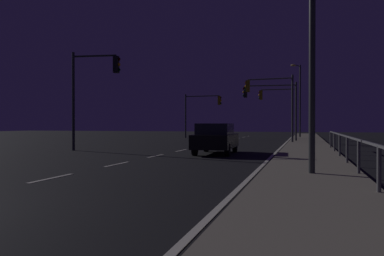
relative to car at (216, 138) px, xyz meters
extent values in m
plane|color=black|center=(-2.47, 2.36, -0.82)|extent=(112.00, 112.00, 0.00)
cube|color=gray|center=(4.59, 2.36, -0.75)|extent=(2.87, 77.00, 0.14)
cube|color=silver|center=(-2.47, -10.14, -0.82)|extent=(0.14, 2.00, 0.01)
cube|color=silver|center=(-2.47, -6.14, -0.82)|extent=(0.14, 2.00, 0.01)
cube|color=silver|center=(-2.47, -2.14, -0.82)|extent=(0.14, 2.00, 0.01)
cube|color=silver|center=(-2.47, 1.86, -0.82)|extent=(0.14, 2.00, 0.01)
cube|color=silver|center=(-2.47, 5.86, -0.82)|extent=(0.14, 2.00, 0.01)
cube|color=silver|center=(-2.47, 9.86, -0.82)|extent=(0.14, 2.00, 0.01)
cube|color=silver|center=(-2.47, 13.86, -0.82)|extent=(0.14, 2.00, 0.01)
cube|color=silver|center=(-2.47, 17.86, -0.82)|extent=(0.14, 2.00, 0.01)
cube|color=silver|center=(-2.47, 21.86, -0.82)|extent=(0.14, 2.00, 0.01)
cube|color=silver|center=(-2.47, 25.86, -0.82)|extent=(0.14, 2.00, 0.01)
cube|color=silver|center=(-2.47, 29.86, -0.82)|extent=(0.14, 2.00, 0.01)
cube|color=silver|center=(2.90, 7.36, -0.82)|extent=(0.14, 53.00, 0.01)
cube|color=black|center=(0.00, 0.07, -0.15)|extent=(2.02, 4.48, 0.70)
cube|color=#1E2328|center=(0.01, -0.18, 0.47)|extent=(1.71, 2.54, 0.55)
cylinder|color=black|center=(-0.87, 1.44, -0.50)|extent=(0.25, 0.65, 0.64)
cylinder|color=black|center=(0.73, 1.51, -0.50)|extent=(0.25, 0.65, 0.64)
cylinder|color=black|center=(-0.74, -1.38, -0.50)|extent=(0.25, 0.65, 0.64)
cylinder|color=black|center=(0.86, -1.30, -0.50)|extent=(0.25, 0.65, 0.64)
cylinder|color=#38383D|center=(3.57, 20.12, 1.87)|extent=(0.16, 0.16, 5.11)
cylinder|color=#4C4C51|center=(1.85, 20.15, 4.18)|extent=(3.44, 0.18, 0.11)
cube|color=olive|center=(0.13, 20.19, 3.66)|extent=(0.29, 0.35, 0.95)
sphere|color=black|center=(-0.02, 20.19, 3.96)|extent=(0.20, 0.20, 0.20)
sphere|color=orange|center=(-0.02, 20.19, 3.66)|extent=(0.20, 0.20, 0.20)
sphere|color=black|center=(-0.02, 20.19, 3.36)|extent=(0.20, 0.20, 0.20)
cylinder|color=#2D3033|center=(-8.52, 0.20, 2.03)|extent=(0.16, 0.16, 5.71)
cylinder|color=#2D3033|center=(-7.23, 0.36, 4.64)|extent=(2.59, 0.44, 0.11)
cube|color=black|center=(-5.94, 0.53, 4.11)|extent=(0.32, 0.37, 0.95)
sphere|color=black|center=(-5.79, 0.55, 4.41)|extent=(0.20, 0.20, 0.20)
sphere|color=orange|center=(-5.79, 0.55, 4.11)|extent=(0.20, 0.20, 0.20)
sphere|color=black|center=(-5.79, 0.55, 3.81)|extent=(0.20, 0.20, 0.20)
cylinder|color=#38383D|center=(3.69, 14.31, 1.79)|extent=(0.16, 0.16, 4.94)
cylinder|color=#4C4C51|center=(1.58, 14.17, 4.01)|extent=(4.23, 0.40, 0.11)
cube|color=black|center=(-0.53, 14.03, 3.49)|extent=(0.30, 0.36, 0.95)
sphere|color=black|center=(-0.69, 14.02, 3.79)|extent=(0.20, 0.20, 0.20)
sphere|color=orange|center=(-0.69, 14.02, 3.49)|extent=(0.20, 0.20, 0.20)
sphere|color=black|center=(-0.69, 14.02, 3.19)|extent=(0.20, 0.20, 0.20)
cylinder|color=#2D3033|center=(-8.36, 21.80, 1.61)|extent=(0.16, 0.16, 4.86)
cylinder|color=#38383D|center=(-6.41, 21.67, 3.79)|extent=(3.90, 0.36, 0.11)
cube|color=olive|center=(-4.47, 21.55, 3.26)|extent=(0.30, 0.36, 0.95)
sphere|color=black|center=(-4.31, 21.54, 3.56)|extent=(0.20, 0.20, 0.20)
sphere|color=orange|center=(-4.31, 21.54, 3.26)|extent=(0.20, 0.20, 0.20)
sphere|color=black|center=(-4.31, 21.54, 2.96)|extent=(0.20, 0.20, 0.20)
cylinder|color=#38383D|center=(3.47, 11.92, 1.95)|extent=(0.16, 0.16, 5.27)
cylinder|color=#4C4C51|center=(1.69, 12.09, 4.34)|extent=(3.57, 0.45, 0.11)
cube|color=olive|center=(-0.09, 12.26, 3.81)|extent=(0.31, 0.37, 0.95)
sphere|color=black|center=(-0.24, 12.27, 4.11)|extent=(0.20, 0.20, 0.20)
sphere|color=orange|center=(-0.24, 12.27, 3.81)|extent=(0.20, 0.20, 0.20)
sphere|color=black|center=(-0.24, 12.27, 3.51)|extent=(0.20, 0.20, 0.20)
cylinder|color=#2D3033|center=(4.60, -7.99, 2.69)|extent=(0.18, 0.18, 6.74)
cylinder|color=#2D3033|center=(3.89, 24.43, 3.24)|extent=(0.18, 0.18, 7.83)
cylinder|color=#38383D|center=(3.56, 23.57, 7.00)|extent=(0.75, 1.76, 0.10)
ellipsoid|color=#F9D172|center=(3.23, 22.71, 6.90)|extent=(0.56, 0.36, 0.24)
cylinder|color=#59595E|center=(5.88, -10.86, -0.21)|extent=(0.09, 0.09, 0.95)
cylinder|color=#59595E|center=(5.88, -7.72, -0.21)|extent=(0.09, 0.09, 0.95)
cylinder|color=#59595E|center=(5.88, -4.58, -0.21)|extent=(0.09, 0.09, 0.95)
cylinder|color=#59595E|center=(5.88, -1.44, -0.21)|extent=(0.09, 0.09, 0.95)
cylinder|color=#59595E|center=(5.88, 1.70, -0.21)|extent=(0.09, 0.09, 0.95)
cylinder|color=#59595E|center=(5.88, 4.84, -0.21)|extent=(0.09, 0.09, 0.95)
cube|color=slate|center=(5.88, -6.15, 0.27)|extent=(0.06, 21.98, 0.06)
camera|label=1|loc=(4.41, -19.58, 0.72)|focal=36.42mm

